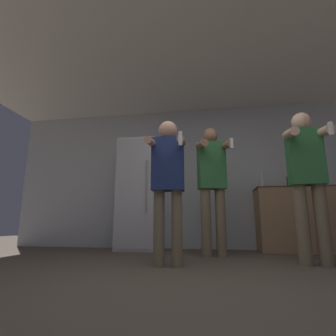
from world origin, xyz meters
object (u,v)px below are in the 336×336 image
object	(u,v)px
bottle_dark_rum	(289,182)
person_spectator_back	(212,180)
refrigerator	(139,194)
bottle_short_whiskey	(262,181)
bottle_red_label	(309,180)
person_man_side	(307,174)
person_woman_foreground	(168,176)

from	to	relation	value
bottle_dark_rum	person_spectator_back	world-z (taller)	person_spectator_back
refrigerator	bottle_dark_rum	distance (m)	2.49
bottle_short_whiskey	person_spectator_back	distance (m)	1.15
bottle_red_label	person_man_side	bearing A→B (deg)	-109.97
refrigerator	bottle_red_label	xyz separation A→B (m)	(2.79, 0.12, 0.19)
refrigerator	bottle_dark_rum	world-z (taller)	refrigerator
bottle_short_whiskey	person_spectator_back	xyz separation A→B (m)	(-0.82, -0.80, -0.08)
bottle_red_label	bottle_short_whiskey	size ratio (longest dim) A/B	1.01
bottle_dark_rum	person_woman_foreground	distance (m)	2.44
bottle_red_label	bottle_short_whiskey	xyz separation A→B (m)	(-0.72, -0.00, -0.01)
bottle_red_label	person_man_side	size ratio (longest dim) A/B	0.19
person_woman_foreground	person_man_side	world-z (taller)	person_man_side
person_woman_foreground	person_man_side	bearing A→B (deg)	11.11
person_woman_foreground	bottle_red_label	bearing A→B (deg)	40.48
bottle_short_whiskey	person_woman_foreground	size ratio (longest dim) A/B	0.20
bottle_short_whiskey	person_man_side	xyz separation A→B (m)	(0.20, -1.43, -0.15)
person_spectator_back	bottle_dark_rum	bearing A→B (deg)	32.89
refrigerator	bottle_short_whiskey	world-z (taller)	refrigerator
bottle_red_label	bottle_dark_rum	distance (m)	0.31
person_man_side	bottle_dark_rum	bearing A→B (deg)	81.59
bottle_dark_rum	bottle_short_whiskey	world-z (taller)	bottle_short_whiskey
refrigerator	person_woman_foreground	distance (m)	1.78
bottle_dark_rum	refrigerator	bearing A→B (deg)	-177.29
bottle_dark_rum	person_man_side	xyz separation A→B (m)	(-0.21, -1.43, -0.14)
bottle_red_label	person_spectator_back	size ratio (longest dim) A/B	0.17
refrigerator	person_spectator_back	distance (m)	1.42
refrigerator	bottle_short_whiskey	size ratio (longest dim) A/B	6.00
refrigerator	bottle_dark_rum	size ratio (longest dim) A/B	6.63
refrigerator	bottle_red_label	size ratio (longest dim) A/B	5.91
bottle_red_label	person_woman_foreground	bearing A→B (deg)	-139.52
person_woman_foreground	refrigerator	bearing A→B (deg)	115.23
refrigerator	person_spectator_back	bearing A→B (deg)	-28.92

